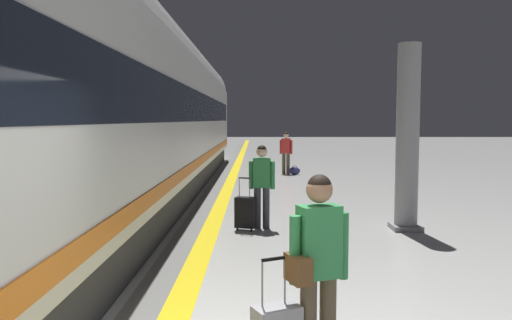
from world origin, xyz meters
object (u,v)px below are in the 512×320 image
suitcase_near (246,212)px  duffel_bag_mid (295,171)px  traveller_foreground (318,261)px  passenger_mid (286,150)px  platform_pillar (408,142)px  high_speed_train (118,103)px  passenger_near (262,180)px

suitcase_near → duffel_bag_mid: (1.71, 10.08, -0.20)m
traveller_foreground → passenger_mid: 16.01m
platform_pillar → suitcase_near: bearing=-178.5°
high_speed_train → passenger_mid: bearing=65.2°
traveller_foreground → platform_pillar: bearing=67.0°
traveller_foreground → duffel_bag_mid: 15.76m
high_speed_train → passenger_near: 3.65m
traveller_foreground → platform_pillar: (2.42, 5.72, 0.74)m
high_speed_train → passenger_mid: 10.10m
high_speed_train → suitcase_near: size_ratio=32.72×
suitcase_near → passenger_mid: bearing=82.4°
duffel_bag_mid → platform_pillar: (1.42, -9.99, 1.57)m
duffel_bag_mid → platform_pillar: bearing=-81.9°
passenger_near → duffel_bag_mid: bearing=82.0°
high_speed_train → duffel_bag_mid: high_speed_train is taller
passenger_near → suitcase_near: passenger_near is taller
suitcase_near → duffel_bag_mid: suitcase_near is taller
passenger_near → passenger_mid: (1.07, 10.18, 0.01)m
suitcase_near → passenger_mid: passenger_mid is taller
high_speed_train → traveller_foreground: size_ratio=20.07×
traveller_foreground → passenger_mid: traveller_foreground is taller
high_speed_train → traveller_foreground: high_speed_train is taller
high_speed_train → duffel_bag_mid: (4.51, 8.77, -2.35)m
duffel_bag_mid → suitcase_near: bearing=-99.6°
duffel_bag_mid → passenger_near: bearing=-98.0°
passenger_near → traveller_foreground: bearing=-86.1°
passenger_mid → passenger_near: bearing=-96.0°
high_speed_train → passenger_mid: size_ratio=20.51×
high_speed_train → suitcase_near: (2.79, -1.31, -2.15)m
high_speed_train → platform_pillar: high_speed_train is taller
passenger_mid → duffel_bag_mid: size_ratio=3.78×
passenger_mid → platform_pillar: bearing=-80.4°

